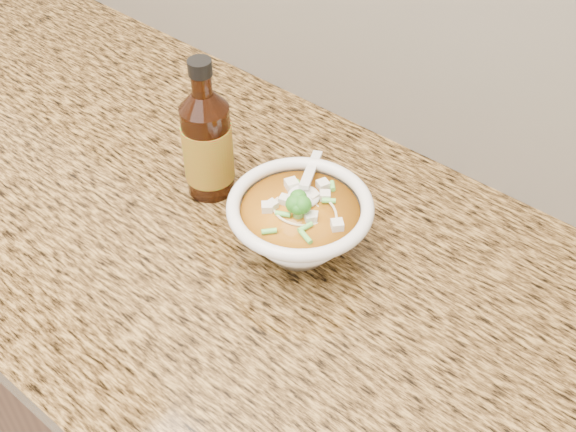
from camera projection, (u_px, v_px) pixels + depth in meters
The scene contains 4 objects.
cabinet at pixel (197, 374), 1.37m from camera, with size 4.00×0.65×0.86m, color #321B0F.
counter_slab at pixel (171, 200), 1.06m from camera, with size 4.00×0.68×0.04m, color olive.
soup_bowl at pixel (300, 225), 0.93m from camera, with size 0.19×0.20×0.10m.
hot_sauce_bottle at pixel (207, 144), 1.00m from camera, with size 0.09×0.09×0.21m.
Camera 1 is at (0.63, 1.18, 1.60)m, focal length 45.00 mm.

